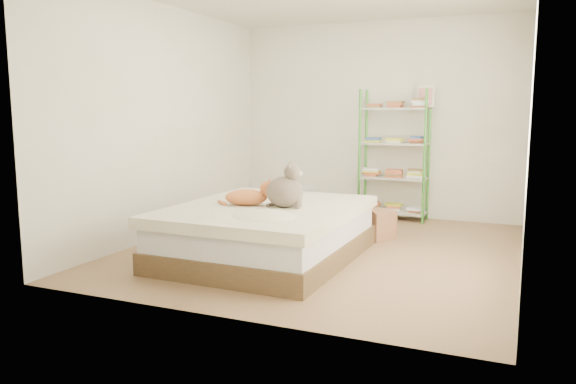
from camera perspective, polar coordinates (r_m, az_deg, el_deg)
The scene contains 7 objects.
room at distance 5.71m, azimuth 3.77°, elevation 6.95°, with size 3.81×4.21×2.61m.
bed at distance 5.47m, azimuth -2.20°, elevation -4.08°, with size 1.68×2.08×0.52m.
orange_cat at distance 5.43m, azimuth -4.28°, elevation -0.33°, with size 0.48×0.26×0.20m, color orange, non-canonical shape.
grey_cat at distance 5.28m, azimuth -0.35°, elevation 0.70°, with size 0.31×0.37×0.43m, color #71655D, non-canonical shape.
shelf_unit at distance 7.46m, azimuth 10.77°, elevation 3.52°, with size 0.92×0.36×1.74m.
cardboard_box at distance 6.43m, azimuth 8.42°, elevation -3.19°, with size 0.56×0.58×0.37m.
white_bin at distance 7.54m, azimuth 1.39°, elevation -1.00°, with size 0.44×0.41×0.42m.
Camera 1 is at (1.88, -5.38, 1.45)m, focal length 35.00 mm.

